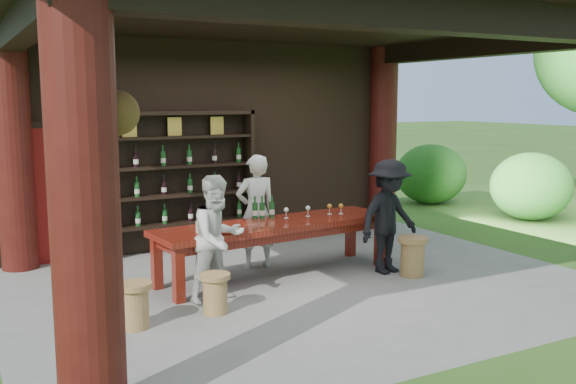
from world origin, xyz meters
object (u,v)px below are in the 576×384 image
napkin_basket (208,227)px  stool_far_left (135,304)px  guest_man (389,217)px  tasting_table (276,230)px  guest_woman (218,238)px  stool_near_left (215,292)px  stool_near_right (412,255)px  wine_shelf (177,182)px  host (256,211)px

napkin_basket → stool_far_left: bearing=-144.0°
guest_man → tasting_table: bearing=147.9°
guest_woman → guest_man: (2.53, 0.04, 0.03)m
stool_near_left → napkin_basket: napkin_basket is taller
tasting_table → guest_man: guest_man is taller
stool_near_right → tasting_table: bearing=152.0°
wine_shelf → napkin_basket: bearing=-98.9°
tasting_table → stool_near_right: 1.88m
wine_shelf → stool_far_left: 3.51m
tasting_table → stool_near_left: 1.70m
wine_shelf → guest_woman: 2.64m
tasting_table → napkin_basket: napkin_basket is taller
tasting_table → host: size_ratio=2.13×
tasting_table → guest_woman: (-1.08, -0.61, 0.12)m
stool_near_left → guest_woman: size_ratio=0.30×
stool_far_left → napkin_basket: 1.54m
tasting_table → guest_man: bearing=-21.5°
tasting_table → wine_shelf: bearing=109.5°
stool_near_right → napkin_basket: napkin_basket is taller
wine_shelf → stool_near_right: size_ratio=4.66×
tasting_table → guest_man: size_ratio=2.19×
guest_woman → stool_near_left: bearing=-132.6°
stool_near_right → guest_woman: bearing=174.6°
tasting_table → stool_near_left: size_ratio=7.56×
stool_far_left → host: bearing=36.9°
wine_shelf → tasting_table: size_ratio=0.73×
guest_man → wine_shelf: bearing=119.5°
wine_shelf → stool_far_left: size_ratio=5.12×
tasting_table → stool_near_right: (1.63, -0.87, -0.35)m
guest_woman → guest_man: size_ratio=0.96×
guest_man → stool_near_left: bearing=179.0°
stool_far_left → guest_man: bearing=7.8°
wine_shelf → stool_near_left: 3.19m
stool_near_right → host: host is taller
wine_shelf → guest_woman: bearing=-98.3°
wine_shelf → stool_near_right: 3.77m
stool_near_right → stool_far_left: bearing=-177.0°
wine_shelf → stool_near_left: bearing=-101.1°
host → wine_shelf: bearing=-59.0°
wine_shelf → guest_man: (2.15, -2.55, -0.32)m
stool_near_right → stool_far_left: 3.85m
wine_shelf → host: (0.68, -1.41, -0.30)m
tasting_table → stool_near_right: tasting_table is taller
stool_near_right → guest_man: 0.61m
host → napkin_basket: size_ratio=6.19×
guest_woman → napkin_basket: bearing=69.4°
host → tasting_table: bearing=97.3°
guest_man → napkin_basket: guest_man is taller
wine_shelf → stool_far_left: bearing=-116.3°
guest_woman → stool_near_right: bearing=-21.2°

